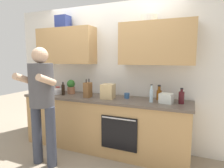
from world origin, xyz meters
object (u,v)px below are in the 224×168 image
at_px(person_standing, 42,97).
at_px(bottle_syrup, 159,94).
at_px(bottle_wine, 181,97).
at_px(grocery_bag_produce, 166,98).
at_px(bottle_vinegar, 46,86).
at_px(bottle_soy, 63,90).
at_px(bottle_water, 151,95).
at_px(cup_tea, 127,96).
at_px(potted_herb, 71,86).
at_px(mixing_bowl, 54,91).
at_px(grocery_bag_bread, 108,91).
at_px(knife_block, 88,90).
at_px(cup_ceramic, 58,89).

height_order(person_standing, bottle_syrup, person_standing).
height_order(bottle_wine, grocery_bag_produce, bottle_wine).
height_order(person_standing, bottle_vinegar, person_standing).
distance_m(bottle_soy, grocery_bag_produce, 1.77).
bearing_deg(person_standing, bottle_water, 28.12).
bearing_deg(bottle_soy, cup_tea, 8.72).
relative_size(potted_herb, grocery_bag_produce, 1.40).
distance_m(bottle_syrup, mixing_bowl, 1.89).
bearing_deg(cup_tea, mixing_bowl, -174.96).
bearing_deg(person_standing, bottle_vinegar, 128.44).
bearing_deg(mixing_bowl, bottle_water, -0.19).
bearing_deg(bottle_wine, cup_tea, 176.41).
distance_m(person_standing, bottle_wine, 1.99).
xyz_separation_m(mixing_bowl, grocery_bag_bread, (1.09, -0.00, 0.08)).
height_order(bottle_water, bottle_vinegar, bottle_vinegar).
bearing_deg(knife_block, mixing_bowl, 176.16).
bearing_deg(potted_herb, grocery_bag_bread, -8.85).
xyz_separation_m(bottle_soy, bottle_syrup, (1.64, 0.26, -0.00)).
distance_m(bottle_syrup, cup_tea, 0.51).
height_order(cup_tea, knife_block, knife_block).
xyz_separation_m(bottle_soy, knife_block, (0.50, 0.00, 0.03)).
bearing_deg(bottle_syrup, bottle_water, -110.75).
distance_m(bottle_vinegar, grocery_bag_bread, 1.36).
xyz_separation_m(person_standing, knife_block, (0.34, 0.70, 0.02)).
bearing_deg(bottle_wine, potted_herb, 178.44).
xyz_separation_m(bottle_vinegar, bottle_syrup, (2.14, 0.11, -0.02)).
distance_m(bottle_soy, bottle_wine, 1.98).
bearing_deg(grocery_bag_bread, bottle_syrup, 14.76).
bearing_deg(bottle_syrup, knife_block, -167.47).
relative_size(bottle_wine, cup_tea, 2.61).
height_order(person_standing, grocery_bag_produce, person_standing).
distance_m(cup_tea, potted_herb, 1.09).
bearing_deg(bottle_soy, bottle_syrup, 8.87).
xyz_separation_m(bottle_soy, grocery_bag_bread, (0.85, 0.05, 0.02)).
relative_size(bottle_water, cup_ceramic, 2.84).
distance_m(bottle_soy, cup_ceramic, 0.46).
height_order(bottle_syrup, mixing_bowl, bottle_syrup).
xyz_separation_m(bottle_soy, bottle_water, (1.56, 0.05, 0.01)).
distance_m(bottle_water, grocery_bag_produce, 0.22).
relative_size(mixing_bowl, potted_herb, 1.13).
height_order(mixing_bowl, grocery_bag_produce, grocery_bag_produce).
relative_size(bottle_wine, knife_block, 0.74).
bearing_deg(cup_tea, knife_block, -164.90).
height_order(person_standing, knife_block, person_standing).
distance_m(person_standing, grocery_bag_produce, 1.79).
bearing_deg(mixing_bowl, cup_tea, 5.04).
bearing_deg(bottle_soy, grocery_bag_produce, 2.50).
relative_size(person_standing, knife_block, 5.51).
distance_m(person_standing, grocery_bag_bread, 1.02).
height_order(cup_ceramic, potted_herb, potted_herb).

